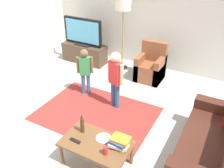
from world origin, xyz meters
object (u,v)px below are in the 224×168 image
Objects in this scene: armchair at (151,67)px; child_center at (115,75)px; bottle at (82,125)px; plate at (103,138)px; child_near_tv at (85,68)px; tv at (83,32)px; soda_can at (105,150)px; tv_remote at (75,141)px; tv_stand at (85,53)px; floor_lamp at (123,8)px; book_stack at (120,142)px; coffee_table at (96,145)px; couch at (214,149)px.

armchair is 0.77× the size of child_center.
bottle reaches higher than plate.
child_near_tv is at bearing -126.96° from armchair.
tv is at bearing 125.63° from child_near_tv.
child_near_tv is 1.95m from plate.
soda_can is (0.52, -0.22, -0.07)m from bottle.
bottle reaches higher than tv_remote.
tv_stand reaches higher than tv_remote.
floor_lamp is at bearing 107.90° from tv_remote.
book_stack is at bearing -59.77° from child_center.
child_center is at bearing 120.23° from book_stack.
tv_remote is (-0.28, -0.12, 0.06)m from coffee_table.
armchair reaches higher than book_stack.
tv_remote is (1.91, -3.01, -0.42)m from tv.
soda_can is at bearing -22.93° from bottle.
armchair is 1.49m from child_center.
child_near_tv is at bearing 131.75° from plate.
coffee_table is at bearing -53.05° from tv_stand.
plate is (2.24, -2.77, -0.42)m from tv.
couch is 8.18× the size of plate.
coffee_table is (1.24, -1.57, -0.25)m from child_near_tv.
floor_lamp reaches higher than child_center.
floor_lamp is 3.23m from bottle.
child_near_tv is at bearing 122.78° from tv_remote.
armchair is 0.51× the size of floor_lamp.
bottle is 1.43× the size of plate.
child_center reaches higher than book_stack.
child_center is (-0.20, -1.42, 0.40)m from armchair.
child_center is 6.87× the size of tv_remote.
child_center is at bearing 111.13° from plate.
couch is at bearing -29.25° from tv.
tv reaches higher than plate.
book_stack is at bearing -5.27° from plate.
couch is 1.74× the size of child_near_tv.
plate reaches higher than tv_remote.
bottle is at bearing -55.89° from tv.
child_near_tv reaches higher than soda_can.
armchair is (1.93, -0.04, 0.05)m from tv_stand.
tv_stand is 1.09× the size of tv.
child_center reaches higher than tv_remote.
child_near_tv is (-0.98, -1.30, 0.32)m from armchair.
child_center is at bearing 107.73° from coffee_table.
plate is at bearing 125.27° from soda_can.
bottle is at bearing -74.51° from floor_lamp.
coffee_table is at bearing -51.61° from child_near_tv.
floor_lamp is at bearing 85.37° from child_near_tv.
child_center is (0.78, -0.12, 0.08)m from child_near_tv.
coffee_table is (2.19, -2.91, 0.13)m from tv_stand.
armchair is at bearing 92.73° from tv_remote.
floor_lamp is 1.78× the size of coffee_table.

